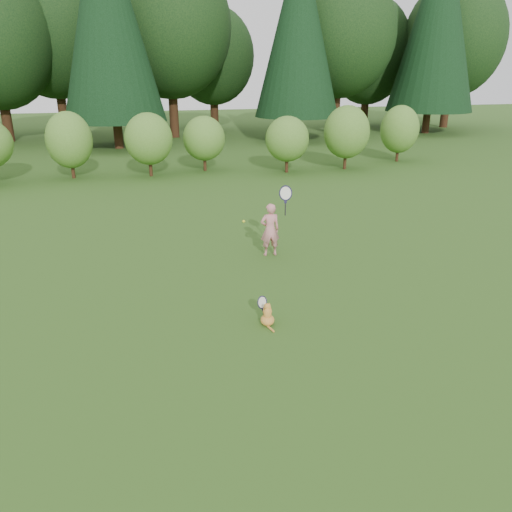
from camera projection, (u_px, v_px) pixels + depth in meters
name	position (u px, v px, depth m)	size (l,w,h in m)	color
ground	(257.00, 305.00, 9.50)	(100.00, 100.00, 0.00)	#2C4A14
shrub_row	(176.00, 142.00, 20.78)	(28.00, 3.00, 2.80)	#437123
woodland_backdrop	(150.00, 7.00, 27.70)	(48.00, 10.00, 15.00)	black
child	(271.00, 228.00, 11.87)	(0.73, 0.46, 1.92)	#D37E82
cat	(267.00, 313.00, 8.73)	(0.36, 0.58, 0.57)	orange
tennis_ball	(244.00, 221.00, 10.58)	(0.06, 0.06, 0.06)	gold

